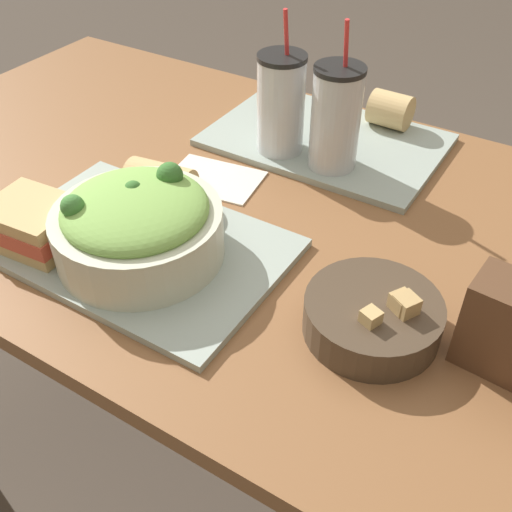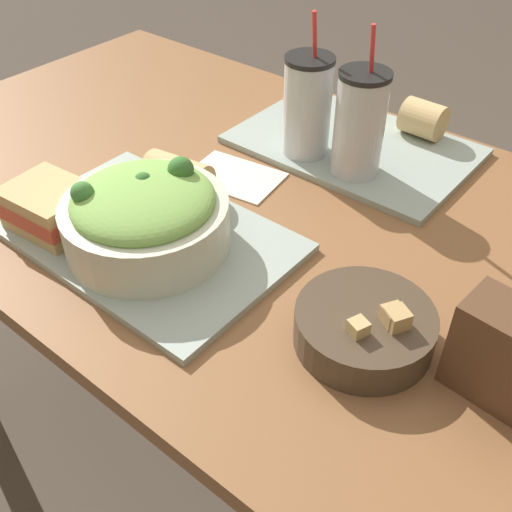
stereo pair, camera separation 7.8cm
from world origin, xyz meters
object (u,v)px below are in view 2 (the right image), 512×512
drink_cup_red (359,127)px  sandwich_near (51,207)px  salad_bowl (145,216)px  napkin_folded (234,176)px  baguette_near (179,177)px  chip_bag (511,358)px  baguette_far (425,119)px  drink_cup_dark (307,109)px  soup_bowl (365,326)px

drink_cup_red → sandwich_near: bearing=-122.9°
salad_bowl → napkin_folded: size_ratio=1.39×
baguette_near → drink_cup_red: 0.30m
baguette_near → chip_bag: bearing=-103.4°
baguette_far → baguette_near: bearing=154.8°
drink_cup_dark → napkin_folded: (-0.05, -0.13, -0.09)m
sandwich_near → baguette_far: bearing=58.5°
drink_cup_dark → baguette_far: bearing=53.6°
drink_cup_dark → napkin_folded: bearing=-112.4°
baguette_near → drink_cup_red: drink_cup_red is taller
salad_bowl → baguette_far: (0.15, 0.54, -0.02)m
salad_bowl → chip_bag: size_ratio=1.83×
sandwich_near → baguette_near: same height
salad_bowl → drink_cup_red: 0.38m
drink_cup_dark → sandwich_near: bearing=-111.7°
salad_bowl → sandwich_near: bearing=-158.8°
drink_cup_dark → soup_bowl: bearing=-45.0°
baguette_near → chip_bag: chip_bag is taller
baguette_far → chip_bag: size_ratio=0.59×
baguette_far → drink_cup_dark: drink_cup_dark is taller
baguette_near → napkin_folded: (0.02, 0.11, -0.04)m
salad_bowl → baguette_far: 0.56m
chip_bag → soup_bowl: bearing=-164.4°
salad_bowl → baguette_near: bearing=115.1°
drink_cup_dark → drink_cup_red: size_ratio=0.99×
sandwich_near → baguette_far: 0.67m
sandwich_near → napkin_folded: (0.11, 0.28, -0.04)m
salad_bowl → chip_bag: salad_bowl is taller
soup_bowl → baguette_far: bearing=109.7°
napkin_folded → sandwich_near: bearing=-111.3°
soup_bowl → chip_bag: size_ratio=1.33×
chip_bag → drink_cup_dark: bearing=154.0°
soup_bowl → baguette_near: 0.39m
salad_bowl → baguette_far: bearing=74.1°
drink_cup_red → soup_bowl: bearing=-56.1°
baguette_near → napkin_folded: bearing=-19.6°
soup_bowl → chip_bag: 0.16m
baguette_near → drink_cup_red: (0.18, 0.24, 0.05)m
soup_bowl → drink_cup_red: size_ratio=0.69×
salad_bowl → soup_bowl: bearing=7.7°
baguette_near → drink_cup_dark: drink_cup_dark is taller
drink_cup_red → napkin_folded: size_ratio=1.48×
sandwich_near → soup_bowl: bearing=7.2°
drink_cup_dark → drink_cup_red: drink_cup_red is taller
salad_bowl → chip_bag: bearing=8.7°
salad_bowl → soup_bowl: size_ratio=1.37×
soup_bowl → drink_cup_red: bearing=123.9°
soup_bowl → drink_cup_dark: bearing=135.0°
salad_bowl → soup_bowl: (0.33, 0.04, -0.04)m
soup_bowl → sandwich_near: bearing=-168.0°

